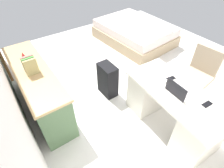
{
  "coord_description": "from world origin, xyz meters",
  "views": [
    {
      "loc": [
        -2.11,
        1.96,
        2.35
      ],
      "look_at": [
        -0.51,
        0.83,
        0.6
      ],
      "focal_mm": 28.62,
      "sensor_mm": 36.0,
      "label": 1
    }
  ],
  "objects_px": {
    "desk": "(172,109)",
    "laptop": "(178,91)",
    "office_chair": "(196,78)",
    "bed": "(135,33)",
    "cell_phone_by_mouse": "(171,78)",
    "cell_phone_near_laptop": "(207,104)",
    "credenza": "(39,89)",
    "computer_mouse": "(165,81)",
    "figurine_small": "(23,55)",
    "suitcase_black": "(108,80)"
  },
  "relations": [
    {
      "from": "figurine_small",
      "to": "bed",
      "type": "bearing_deg",
      "value": -79.51
    },
    {
      "from": "office_chair",
      "to": "figurine_small",
      "type": "xyz_separation_m",
      "value": [
        1.65,
        2.28,
        0.42
      ]
    },
    {
      "from": "office_chair",
      "to": "figurine_small",
      "type": "distance_m",
      "value": 2.84
    },
    {
      "from": "bed",
      "to": "cell_phone_by_mouse",
      "type": "height_order",
      "value": "cell_phone_by_mouse"
    },
    {
      "from": "suitcase_black",
      "to": "computer_mouse",
      "type": "height_order",
      "value": "computer_mouse"
    },
    {
      "from": "cell_phone_by_mouse",
      "to": "desk",
      "type": "bearing_deg",
      "value": 157.72
    },
    {
      "from": "laptop",
      "to": "credenza",
      "type": "bearing_deg",
      "value": 42.5
    },
    {
      "from": "suitcase_black",
      "to": "credenza",
      "type": "bearing_deg",
      "value": 71.61
    },
    {
      "from": "office_chair",
      "to": "cell_phone_near_laptop",
      "type": "relative_size",
      "value": 6.91
    },
    {
      "from": "desk",
      "to": "figurine_small",
      "type": "distance_m",
      "value": 2.39
    },
    {
      "from": "office_chair",
      "to": "computer_mouse",
      "type": "xyz_separation_m",
      "value": [
        0.03,
        0.83,
        0.32
      ]
    },
    {
      "from": "bed",
      "to": "suitcase_black",
      "type": "bearing_deg",
      "value": 126.11
    },
    {
      "from": "desk",
      "to": "cell_phone_by_mouse",
      "type": "bearing_deg",
      "value": -29.27
    },
    {
      "from": "computer_mouse",
      "to": "cell_phone_by_mouse",
      "type": "height_order",
      "value": "computer_mouse"
    },
    {
      "from": "office_chair",
      "to": "credenza",
      "type": "distance_m",
      "value": 2.61
    },
    {
      "from": "suitcase_black",
      "to": "cell_phone_near_laptop",
      "type": "bearing_deg",
      "value": -162.74
    },
    {
      "from": "credenza",
      "to": "suitcase_black",
      "type": "bearing_deg",
      "value": -108.37
    },
    {
      "from": "cell_phone_near_laptop",
      "to": "figurine_small",
      "type": "bearing_deg",
      "value": 39.68
    },
    {
      "from": "bed",
      "to": "cell_phone_by_mouse",
      "type": "relative_size",
      "value": 14.69
    },
    {
      "from": "desk",
      "to": "bed",
      "type": "bearing_deg",
      "value": -29.56
    },
    {
      "from": "desk",
      "to": "cell_phone_near_laptop",
      "type": "distance_m",
      "value": 0.51
    },
    {
      "from": "cell_phone_near_laptop",
      "to": "laptop",
      "type": "bearing_deg",
      "value": 30.05
    },
    {
      "from": "bed",
      "to": "figurine_small",
      "type": "height_order",
      "value": "figurine_small"
    },
    {
      "from": "suitcase_black",
      "to": "figurine_small",
      "type": "distance_m",
      "value": 1.41
    },
    {
      "from": "laptop",
      "to": "cell_phone_by_mouse",
      "type": "bearing_deg",
      "value": -33.82
    },
    {
      "from": "suitcase_black",
      "to": "cell_phone_near_laptop",
      "type": "height_order",
      "value": "cell_phone_near_laptop"
    },
    {
      "from": "cell_phone_near_laptop",
      "to": "office_chair",
      "type": "bearing_deg",
      "value": -48.13
    },
    {
      "from": "cell_phone_by_mouse",
      "to": "suitcase_black",
      "type": "bearing_deg",
      "value": 34.93
    },
    {
      "from": "laptop",
      "to": "bed",
      "type": "bearing_deg",
      "value": -30.06
    },
    {
      "from": "suitcase_black",
      "to": "computer_mouse",
      "type": "distance_m",
      "value": 1.06
    },
    {
      "from": "office_chair",
      "to": "cell_phone_by_mouse",
      "type": "height_order",
      "value": "office_chair"
    },
    {
      "from": "credenza",
      "to": "figurine_small",
      "type": "distance_m",
      "value": 0.57
    },
    {
      "from": "laptop",
      "to": "computer_mouse",
      "type": "height_order",
      "value": "laptop"
    },
    {
      "from": "bed",
      "to": "cell_phone_by_mouse",
      "type": "bearing_deg",
      "value": 150.41
    },
    {
      "from": "laptop",
      "to": "figurine_small",
      "type": "relative_size",
      "value": 2.94
    },
    {
      "from": "credenza",
      "to": "cell_phone_near_laptop",
      "type": "bearing_deg",
      "value": -140.02
    },
    {
      "from": "desk",
      "to": "laptop",
      "type": "bearing_deg",
      "value": 119.67
    },
    {
      "from": "desk",
      "to": "computer_mouse",
      "type": "xyz_separation_m",
      "value": [
        0.23,
        -0.02,
        0.36
      ]
    },
    {
      "from": "bed",
      "to": "computer_mouse",
      "type": "height_order",
      "value": "computer_mouse"
    },
    {
      "from": "cell_phone_near_laptop",
      "to": "credenza",
      "type": "bearing_deg",
      "value": 44.57
    },
    {
      "from": "desk",
      "to": "credenza",
      "type": "xyz_separation_m",
      "value": [
        1.49,
        1.43,
        0.02
      ]
    },
    {
      "from": "credenza",
      "to": "computer_mouse",
      "type": "height_order",
      "value": "credenza"
    },
    {
      "from": "office_chair",
      "to": "figurine_small",
      "type": "bearing_deg",
      "value": 54.11
    },
    {
      "from": "computer_mouse",
      "to": "cell_phone_by_mouse",
      "type": "distance_m",
      "value": 0.11
    },
    {
      "from": "office_chair",
      "to": "suitcase_black",
      "type": "relative_size",
      "value": 1.53
    },
    {
      "from": "office_chair",
      "to": "computer_mouse",
      "type": "bearing_deg",
      "value": 88.11
    },
    {
      "from": "credenza",
      "to": "computer_mouse",
      "type": "distance_m",
      "value": 1.95
    },
    {
      "from": "desk",
      "to": "cell_phone_near_laptop",
      "type": "bearing_deg",
      "value": -161.93
    },
    {
      "from": "desk",
      "to": "laptop",
      "type": "relative_size",
      "value": 4.58
    },
    {
      "from": "office_chair",
      "to": "bed",
      "type": "bearing_deg",
      "value": -13.01
    }
  ]
}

